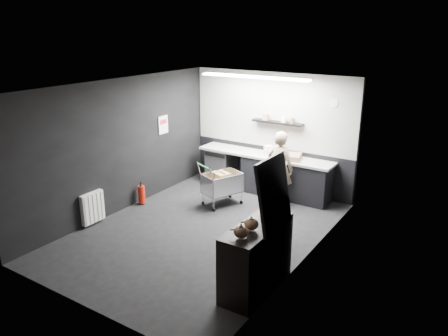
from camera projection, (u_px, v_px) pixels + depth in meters
The scene contains 22 objects.
floor at pixel (203, 231), 8.17m from camera, with size 5.50×5.50×0.00m, color black.
ceiling at pixel (200, 86), 7.33m from camera, with size 5.50×5.50×0.00m, color silver.
wall_back at pixel (272, 132), 9.95m from camera, with size 5.50×5.50×0.00m, color black.
wall_front at pixel (76, 217), 5.55m from camera, with size 5.50×5.50×0.00m, color black.
wall_left at pixel (121, 146), 8.78m from camera, with size 5.50×5.50×0.00m, color black.
wall_right at pixel (307, 183), 6.72m from camera, with size 5.50×5.50×0.00m, color black.
kitchen_wall_panel at pixel (272, 110), 9.77m from camera, with size 3.95×0.02×1.70m, color #B3B3AE.
dado_panel at pixel (270, 168), 10.19m from camera, with size 3.95×0.02×1.00m, color black.
floating_shelf at pixel (278, 122), 9.65m from camera, with size 1.20×0.22×0.04m, color black.
wall_clock at pixel (333, 103), 8.95m from camera, with size 0.20×0.20×0.03m, color white.
poster at pixel (163, 125), 9.74m from camera, with size 0.02×0.30×0.40m, color white.
poster_red_band at pixel (163, 122), 9.72m from camera, with size 0.01×0.22×0.10m, color red.
radiator at pixel (92, 208), 8.34m from camera, with size 0.10×0.50×0.60m, color white.
ceiling_strip at pixel (254, 77), 8.81m from camera, with size 2.40×0.20×0.04m, color white.
prep_counter at pixel (269, 174), 9.89m from camera, with size 3.20×0.61×0.90m.
person at pixel (280, 168), 9.18m from camera, with size 0.59×0.38×1.61m, color beige.
shopping_cart at pixel (222, 185), 9.26m from camera, with size 0.82×1.05×0.94m.
sideboard at pixel (258, 248), 6.23m from camera, with size 0.57×1.34×2.01m.
fire_extinguisher at pixel (142, 194), 9.33m from camera, with size 0.15×0.15×0.48m.
cardboard_box at pixel (287, 156), 9.47m from camera, with size 0.57×0.44×0.11m, color #9A7252.
pink_tub at pixel (268, 150), 9.74m from camera, with size 0.21×0.21×0.21m, color white.
white_container at pixel (268, 152), 9.69m from camera, with size 0.17×0.13×0.15m, color white.
Camera 1 is at (4.33, -6.00, 3.67)m, focal length 35.00 mm.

